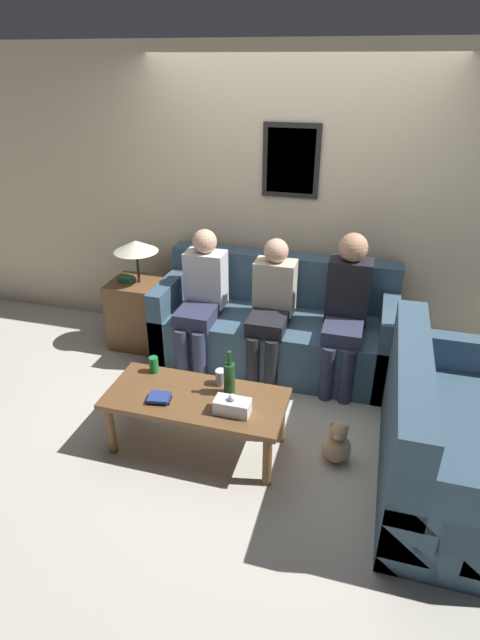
# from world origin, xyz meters

# --- Properties ---
(ground_plane) EXTENTS (16.00, 16.00, 0.00)m
(ground_plane) POSITION_xyz_m (0.00, 0.00, 0.00)
(ground_plane) COLOR beige
(wall_back) EXTENTS (9.00, 0.08, 2.60)m
(wall_back) POSITION_xyz_m (0.00, 0.94, 1.30)
(wall_back) COLOR beige
(wall_back) RESTS_ON ground_plane
(couch_main) EXTENTS (2.04, 0.83, 0.93)m
(couch_main) POSITION_xyz_m (0.00, 0.49, 0.33)
(couch_main) COLOR #385166
(couch_main) RESTS_ON ground_plane
(couch_side) EXTENTS (0.83, 1.54, 0.93)m
(couch_side) POSITION_xyz_m (1.34, -0.69, 0.33)
(couch_side) COLOR #385166
(couch_side) RESTS_ON ground_plane
(coffee_table) EXTENTS (1.22, 0.55, 0.43)m
(coffee_table) POSITION_xyz_m (-0.28, -0.78, 0.37)
(coffee_table) COLOR brown
(coffee_table) RESTS_ON ground_plane
(side_table_with_lamp) EXTENTS (0.47, 0.44, 1.04)m
(side_table_with_lamp) POSITION_xyz_m (-1.32, 0.44, 0.40)
(side_table_with_lamp) COLOR brown
(side_table_with_lamp) RESTS_ON ground_plane
(wine_bottle) EXTENTS (0.08, 0.08, 0.33)m
(wine_bottle) POSITION_xyz_m (-0.07, -0.68, 0.56)
(wine_bottle) COLOR #19421E
(wine_bottle) RESTS_ON coffee_table
(drinking_glass) EXTENTS (0.08, 0.08, 0.11)m
(drinking_glass) POSITION_xyz_m (-0.16, -0.60, 0.49)
(drinking_glass) COLOR silver
(drinking_glass) RESTS_ON coffee_table
(book_stack) EXTENTS (0.17, 0.14, 0.04)m
(book_stack) POSITION_xyz_m (-0.49, -0.89, 0.45)
(book_stack) COLOR black
(book_stack) RESTS_ON coffee_table
(soda_can) EXTENTS (0.07, 0.07, 0.12)m
(soda_can) POSITION_xyz_m (-0.67, -0.58, 0.49)
(soda_can) COLOR #197A38
(soda_can) RESTS_ON coffee_table
(tissue_box) EXTENTS (0.23, 0.12, 0.15)m
(tissue_box) POSITION_xyz_m (0.01, -0.88, 0.48)
(tissue_box) COLOR silver
(tissue_box) RESTS_ON coffee_table
(person_left) EXTENTS (0.34, 0.60, 1.20)m
(person_left) POSITION_xyz_m (-0.61, 0.30, 0.66)
(person_left) COLOR #2D334C
(person_left) RESTS_ON ground_plane
(person_middle) EXTENTS (0.34, 0.59, 1.17)m
(person_middle) POSITION_xyz_m (-0.01, 0.32, 0.65)
(person_middle) COLOR black
(person_middle) RESTS_ON ground_plane
(person_right) EXTENTS (0.34, 0.58, 1.27)m
(person_right) POSITION_xyz_m (0.60, 0.34, 0.71)
(person_right) COLOR #2D334C
(person_right) RESTS_ON ground_plane
(teddy_bear) EXTENTS (0.20, 0.20, 0.32)m
(teddy_bear) POSITION_xyz_m (0.68, -0.65, 0.14)
(teddy_bear) COLOR tan
(teddy_bear) RESTS_ON ground_plane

